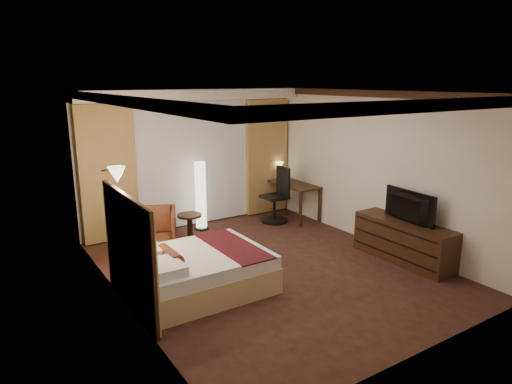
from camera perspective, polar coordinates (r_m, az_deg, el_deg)
floor at (r=7.24m, az=1.74°, el=-9.51°), size 4.50×5.50×0.01m
ceiling at (r=6.65m, az=1.92°, el=12.36°), size 4.50×5.50×0.01m
back_wall at (r=9.17m, az=-8.03°, el=4.18°), size 4.50×0.02×2.70m
left_wall at (r=5.87m, az=-16.54°, el=-1.76°), size 0.02×5.50×2.70m
right_wall at (r=8.29m, az=14.74°, el=2.82°), size 0.02×5.50×2.70m
crown_molding at (r=6.65m, az=1.91°, el=11.85°), size 4.50×5.50×0.12m
soffit at (r=8.82m, az=-7.60°, el=11.98°), size 4.50×0.50×0.20m
curtain_sheer at (r=9.12m, az=-7.79°, el=3.49°), size 2.48×0.04×2.45m
curtain_left_drape at (r=8.49m, az=-18.04°, el=2.17°), size 1.00×0.14×2.45m
curtain_right_drape at (r=9.90m, az=1.31°, el=4.44°), size 1.00×0.14×2.45m
wall_sconce at (r=6.46m, az=-17.01°, el=2.07°), size 0.24×0.24×0.24m
bed at (r=6.50m, az=-7.20°, el=-9.87°), size 1.85×1.45×0.54m
headboard at (r=6.00m, az=-15.48°, el=-7.38°), size 0.12×1.75×1.50m
armchair at (r=7.90m, az=-13.00°, el=-4.58°), size 1.06×1.03×0.84m
side_table at (r=8.46m, az=-8.26°, el=-4.37°), size 0.45×0.45×0.49m
floor_lamp at (r=8.94m, az=-6.93°, el=-0.43°), size 0.29×0.29×1.36m
desk at (r=9.73m, az=4.58°, el=-1.05°), size 0.55×1.28×0.75m
desk_lamp at (r=9.99m, az=2.93°, el=2.59°), size 0.18×0.18×0.34m
office_chair at (r=9.35m, az=2.33°, el=-0.37°), size 0.56×0.56×1.15m
dresser at (r=7.79m, az=17.96°, el=-5.86°), size 0.50×1.71×0.67m
television at (r=7.59m, az=18.17°, el=-1.51°), size 0.63×1.03×0.13m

